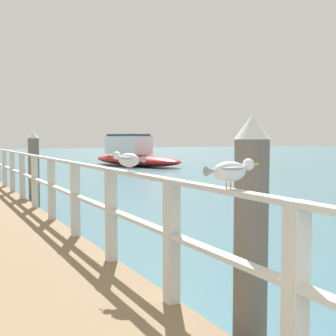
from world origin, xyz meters
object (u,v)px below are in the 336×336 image
(dock_piling_far, at_px, (34,171))
(seagull_background, at_px, (128,159))
(boat_2, at_px, (134,155))
(dock_piling_near, at_px, (251,244))
(seagull_foreground, at_px, (231,170))

(dock_piling_far, relative_size, seagull_background, 4.79)
(seagull_background, xyz_separation_m, boat_2, (10.26, 23.63, -0.97))
(seagull_background, bearing_deg, boat_2, 39.02)
(seagull_background, height_order, boat_2, boat_2)
(dock_piling_near, bearing_deg, dock_piling_far, 90.00)
(seagull_foreground, xyz_separation_m, boat_2, (10.25, 25.51, -0.97))
(dock_piling_near, distance_m, seagull_background, 1.81)
(dock_piling_far, bearing_deg, boat_2, 58.86)
(seagull_foreground, bearing_deg, dock_piling_near, 118.33)
(dock_piling_near, xyz_separation_m, boat_2, (9.88, 25.28, -0.34))
(seagull_foreground, distance_m, boat_2, 27.51)
(dock_piling_far, xyz_separation_m, seagull_foreground, (-0.37, -9.15, 0.63))
(seagull_background, relative_size, boat_2, 0.05)
(dock_piling_near, distance_m, dock_piling_far, 8.93)
(dock_piling_near, height_order, boat_2, boat_2)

